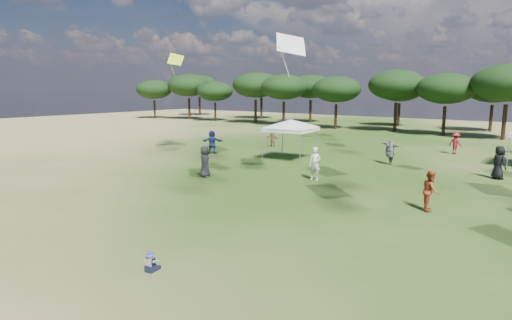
% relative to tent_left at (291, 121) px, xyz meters
% --- Properties ---
extents(ground, '(140.00, 140.00, 0.00)m').
position_rel_tent_left_xyz_m(ground, '(7.34, -20.87, -2.82)').
color(ground, '#2F4D17').
rests_on(ground, ground).
extents(tree_line, '(108.78, 17.63, 7.77)m').
position_rel_tent_left_xyz_m(tree_line, '(9.73, 26.53, 2.60)').
color(tree_line, black).
rests_on(tree_line, ground).
extents(tent_left, '(6.47, 6.47, 3.25)m').
position_rel_tent_left_xyz_m(tent_left, '(0.00, 0.00, 0.00)').
color(tent_left, gray).
rests_on(tent_left, ground).
extents(toddler, '(0.42, 0.45, 0.59)m').
position_rel_tent_left_xyz_m(toddler, '(7.26, -18.78, -2.56)').
color(toddler, black).
rests_on(toddler, ground).
extents(festival_crowd, '(30.38, 23.70, 1.93)m').
position_rel_tent_left_xyz_m(festival_crowd, '(8.41, 2.25, -1.93)').
color(festival_crowd, '#2F2E33').
rests_on(festival_crowd, ground).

